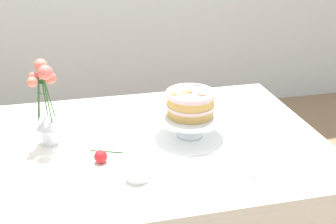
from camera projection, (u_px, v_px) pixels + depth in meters
dining_table at (155, 162)px, 1.68m from camera, size 1.40×1.00×0.74m
linen_napkin at (190, 136)px, 1.69m from camera, size 0.32×0.32×0.00m
cake_stand at (190, 118)px, 1.66m from camera, size 0.29×0.29×0.10m
layer_cake at (190, 103)px, 1.63m from camera, size 0.20×0.20×0.11m
flower_vase at (46, 106)px, 1.56m from camera, size 0.11×0.11×0.35m
teacup at (138, 175)px, 1.39m from camera, size 0.14×0.14×0.06m
fallen_rose at (101, 156)px, 1.50m from camera, size 0.12×0.12×0.05m
loose_petal_0 at (187, 113)px, 1.89m from camera, size 0.03×0.04×0.01m
loose_petal_1 at (253, 176)px, 1.42m from camera, size 0.05×0.03×0.01m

